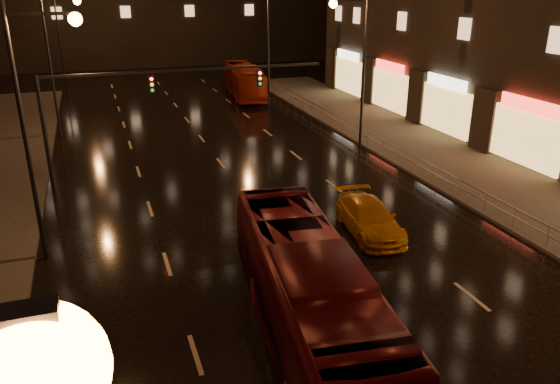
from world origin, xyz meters
name	(u,v)px	position (x,y,z in m)	size (l,w,h in m)	color
ground	(228,173)	(0.00, 20.00, 0.00)	(140.00, 140.00, 0.00)	black
sidewalk_right	(474,174)	(13.50, 15.00, 0.07)	(7.00, 70.00, 0.15)	#38332D
traffic_signal	(132,99)	(-5.06, 20.00, 4.74)	(15.31, 0.32, 6.20)	black
railing_right	(399,151)	(10.20, 18.00, 0.90)	(0.05, 56.00, 1.00)	#99999E
bus_red	(308,293)	(-1.50, 3.63, 1.65)	(2.77, 11.86, 3.30)	#530B10
bus_curb	(244,81)	(7.06, 41.83, 1.52)	(2.56, 10.93, 3.04)	#9F250F
taxi_near	(318,255)	(0.50, 7.53, 0.69)	(1.62, 4.03, 1.37)	orange
taxi_far	(369,218)	(4.00, 10.00, 0.72)	(2.01, 4.93, 1.43)	orange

